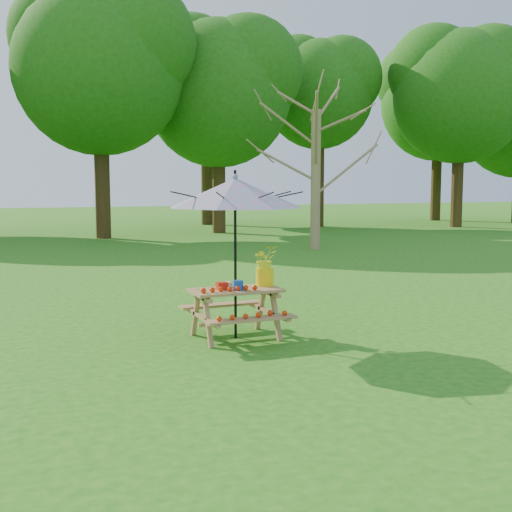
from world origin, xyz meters
name	(u,v)px	position (x,y,z in m)	size (l,w,h in m)	color
ground	(461,399)	(0.00, 0.00, 0.00)	(120.00, 120.00, 0.00)	#1D6813
treeline	(86,35)	(0.00, 22.00, 8.00)	(60.00, 12.00, 16.00)	#1F560E
bare_tree	(317,51)	(5.86, 13.68, 6.31)	(6.86, 6.86, 10.38)	#987F53
picnic_table	(236,314)	(-1.06, 3.20, 0.33)	(1.20, 1.32, 0.67)	#A36E49
patio_umbrella	(235,193)	(-1.06, 3.20, 1.95)	(2.09, 2.09, 2.25)	black
produce_bins	(230,285)	(-1.14, 3.20, 0.72)	(0.32, 0.46, 0.13)	red
tomatoes_row	(230,289)	(-1.21, 3.02, 0.71)	(0.77, 0.13, 0.07)	red
flower_bucket	(265,264)	(-0.59, 3.30, 0.97)	(0.35, 0.31, 0.56)	yellow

